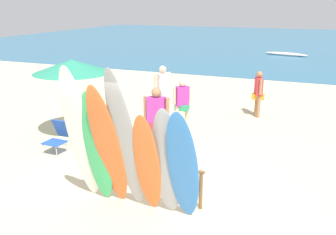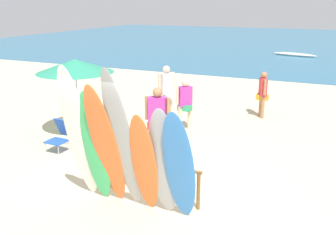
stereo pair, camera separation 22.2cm
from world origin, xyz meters
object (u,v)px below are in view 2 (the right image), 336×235
object	(u,v)px
surfboard_white_0	(79,135)
beachgoer_strolling	(185,101)
surfboard_blue_6	(179,168)
beach_chair_blue	(116,122)
surfboard_grey_5	(164,163)
distant_boat	(295,55)
surfboard_green_1	(95,148)
beach_umbrella	(75,66)
surfboard_rack	(142,169)
surfboard_orange_2	(106,147)
beachgoer_by_water	(158,117)
beachgoer_photographing	(166,88)
beach_chair_red	(61,134)
beachgoer_midbeach	(263,91)
beach_chair_striped	(103,138)
surfboard_grey_3	(122,142)
surfboard_orange_4	(144,164)

from	to	relation	value
surfboard_white_0	beachgoer_strolling	bearing A→B (deg)	83.14
surfboard_blue_6	beach_chair_blue	xyz separation A→B (m)	(-3.36, 3.44, -0.63)
surfboard_grey_5	distant_boat	bearing A→B (deg)	86.87
surfboard_green_1	beach_umbrella	world-z (taller)	surfboard_green_1
surfboard_rack	surfboard_orange_2	distance (m)	0.98
beachgoer_strolling	beachgoer_by_water	size ratio (longest dim) A/B	0.88
beachgoer_strolling	surfboard_grey_5	bearing A→B (deg)	-116.89
beach_chair_blue	distant_boat	bearing A→B (deg)	67.97
surfboard_white_0	beachgoer_strolling	world-z (taller)	surfboard_white_0
surfboard_orange_2	beachgoer_photographing	size ratio (longest dim) A/B	1.45
surfboard_blue_6	beach_chair_red	world-z (taller)	surfboard_blue_6
surfboard_grey_5	beachgoer_by_water	distance (m)	2.91
surfboard_green_1	beach_umbrella	size ratio (longest dim) A/B	1.05
beachgoer_by_water	beachgoer_photographing	distance (m)	3.19
surfboard_white_0	surfboard_grey_5	bearing A→B (deg)	-1.18
beachgoer_midbeach	surfboard_grey_5	bearing A→B (deg)	-26.43
surfboard_grey_5	beachgoer_by_water	bearing A→B (deg)	113.76
surfboard_grey_5	surfboard_blue_6	distance (m)	0.32
beach_chair_blue	beach_chair_striped	xyz separation A→B (m)	(0.44, -1.31, 0.01)
surfboard_grey_3	beach_chair_red	world-z (taller)	surfboard_grey_3
beachgoer_by_water	beach_umbrella	size ratio (longest dim) A/B	0.79
surfboard_white_0	beachgoer_by_water	world-z (taller)	surfboard_white_0
beachgoer_midbeach	distant_boat	distance (m)	16.21
distant_boat	surfboard_grey_3	bearing A→B (deg)	-91.15
beachgoer_by_water	beach_chair_striped	size ratio (longest dim) A/B	2.10
beachgoer_by_water	beachgoer_midbeach	distance (m)	4.74
surfboard_green_1	beachgoer_midbeach	xyz separation A→B (m)	(1.77, 7.04, -0.25)
beach_chair_blue	beachgoer_strolling	bearing A→B (deg)	26.78
surfboard_white_0	beachgoer_strolling	size ratio (longest dim) A/B	1.83
surfboard_rack	surfboard_green_1	world-z (taller)	surfboard_green_1
surfboard_orange_2	surfboard_blue_6	size ratio (longest dim) A/B	1.18
surfboard_white_0	surfboard_orange_2	distance (m)	0.60
beachgoer_strolling	beachgoer_by_water	bearing A→B (deg)	-130.83
surfboard_grey_3	beachgoer_by_water	bearing A→B (deg)	106.71
beach_chair_red	beachgoer_photographing	bearing A→B (deg)	72.60
surfboard_white_0	beach_chair_red	size ratio (longest dim) A/B	3.42
beach_chair_red	beach_umbrella	xyz separation A→B (m)	(-0.27, 1.13, 1.59)
surfboard_white_0	beach_chair_red	distance (m)	3.03
beach_chair_striped	beachgoer_midbeach	bearing A→B (deg)	78.00
surfboard_orange_2	surfboard_orange_4	xyz separation A→B (m)	(0.75, 0.05, -0.23)
surfboard_grey_3	distant_boat	size ratio (longest dim) A/B	0.90
surfboard_rack	surfboard_white_0	world-z (taller)	surfboard_white_0
surfboard_green_1	distant_boat	bearing A→B (deg)	84.38
beachgoer_strolling	beachgoer_midbeach	bearing A→B (deg)	6.13
surfboard_blue_6	beach_chair_blue	distance (m)	4.85
beach_umbrella	surfboard_rack	bearing A→B (deg)	-36.75
surfboard_white_0	surfboard_blue_6	xyz separation A→B (m)	(1.99, 0.03, -0.31)
surfboard_blue_6	surfboard_rack	bearing A→B (deg)	153.02
surfboard_green_1	surfboard_orange_2	xyz separation A→B (m)	(0.27, -0.06, 0.09)
surfboard_orange_2	beach_chair_blue	size ratio (longest dim) A/B	3.03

